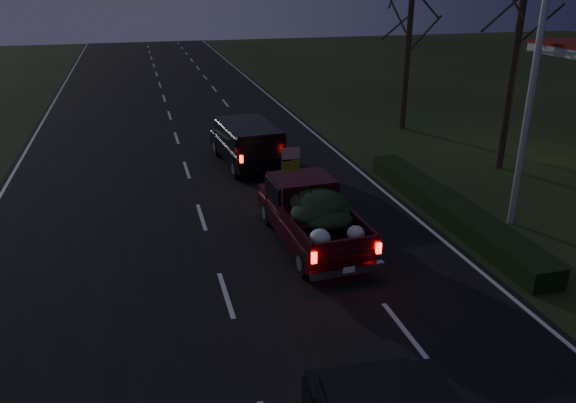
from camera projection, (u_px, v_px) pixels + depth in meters
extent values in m
plane|color=black|center=(226.00, 295.00, 13.87)|extent=(120.00, 120.00, 0.00)
cube|color=black|center=(226.00, 295.00, 13.87)|extent=(14.00, 120.00, 0.02)
cube|color=black|center=(447.00, 208.00, 18.33)|extent=(1.00, 10.00, 0.60)
cylinder|color=silver|center=(533.00, 81.00, 16.28)|extent=(0.20, 0.20, 9.00)
cylinder|color=black|center=(514.00, 63.00, 21.57)|extent=(0.28, 0.28, 8.50)
cylinder|color=black|center=(407.00, 59.00, 27.89)|extent=(0.28, 0.28, 7.00)
cube|color=#390710|center=(311.00, 224.00, 16.46)|extent=(2.15, 4.94, 0.53)
cube|color=#390710|center=(301.00, 191.00, 16.96)|extent=(1.86, 1.63, 0.87)
cube|color=black|center=(301.00, 188.00, 16.93)|extent=(1.96, 1.54, 0.53)
cube|color=#390710|center=(326.00, 232.00, 15.24)|extent=(1.91, 2.80, 0.06)
ellipsoid|color=black|center=(322.00, 211.00, 15.52)|extent=(1.63, 1.81, 0.58)
cylinder|color=gray|center=(282.00, 182.00, 15.69)|extent=(0.03, 0.03, 1.94)
cube|color=red|center=(291.00, 153.00, 15.47)|extent=(0.51, 0.04, 0.33)
cube|color=gold|center=(291.00, 167.00, 15.61)|extent=(0.51, 0.04, 0.33)
cube|color=black|center=(247.00, 149.00, 23.42)|extent=(2.49, 5.11, 0.62)
cube|color=black|center=(248.00, 134.00, 22.93)|extent=(2.25, 3.77, 0.82)
cube|color=black|center=(248.00, 132.00, 22.90)|extent=(2.34, 3.67, 0.49)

